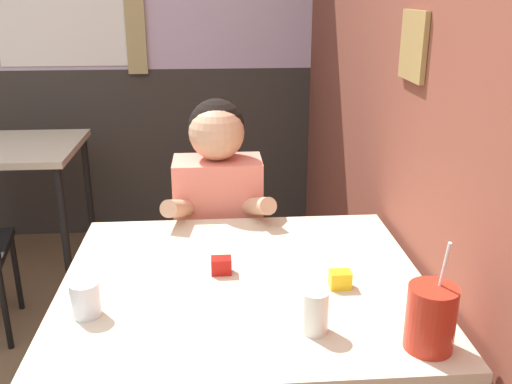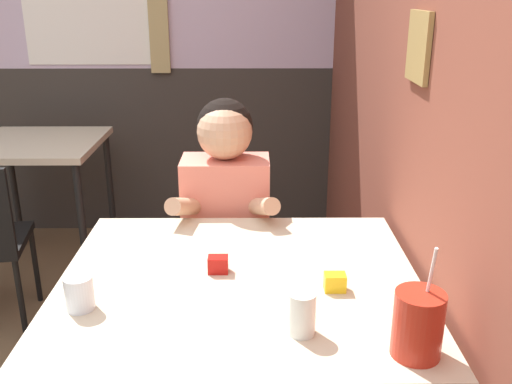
{
  "view_description": "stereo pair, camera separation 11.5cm",
  "coord_description": "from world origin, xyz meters",
  "px_view_note": "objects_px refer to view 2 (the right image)",
  "views": [
    {
      "loc": [
        0.6,
        -1.17,
        1.58
      ],
      "look_at": [
        0.73,
        0.49,
        0.98
      ],
      "focal_mm": 40.0,
      "sensor_mm": 36.0,
      "label": 1
    },
    {
      "loc": [
        0.72,
        -1.18,
        1.58
      ],
      "look_at": [
        0.73,
        0.49,
        0.98
      ],
      "focal_mm": 40.0,
      "sensor_mm": 36.0,
      "label": 2
    }
  ],
  "objects_px": {
    "person_seated": "(227,236)",
    "cocktail_pitcher": "(418,324)",
    "main_table": "(240,298)",
    "background_table": "(39,158)"
  },
  "relations": [
    {
      "from": "person_seated",
      "to": "cocktail_pitcher",
      "type": "xyz_separation_m",
      "value": [
        0.48,
        -0.99,
        0.22
      ]
    },
    {
      "from": "main_table",
      "to": "cocktail_pitcher",
      "type": "xyz_separation_m",
      "value": [
        0.42,
        -0.37,
        0.14
      ]
    },
    {
      "from": "background_table",
      "to": "cocktail_pitcher",
      "type": "relative_size",
      "value": 2.79
    },
    {
      "from": "background_table",
      "to": "cocktail_pitcher",
      "type": "height_order",
      "value": "cocktail_pitcher"
    },
    {
      "from": "main_table",
      "to": "person_seated",
      "type": "distance_m",
      "value": 0.63
    },
    {
      "from": "main_table",
      "to": "background_table",
      "type": "distance_m",
      "value": 1.99
    },
    {
      "from": "background_table",
      "to": "cocktail_pitcher",
      "type": "bearing_deg",
      "value": -51.33
    },
    {
      "from": "main_table",
      "to": "cocktail_pitcher",
      "type": "relative_size",
      "value": 3.78
    },
    {
      "from": "person_seated",
      "to": "background_table",
      "type": "bearing_deg",
      "value": 138.04
    },
    {
      "from": "person_seated",
      "to": "cocktail_pitcher",
      "type": "bearing_deg",
      "value": -63.99
    }
  ]
}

